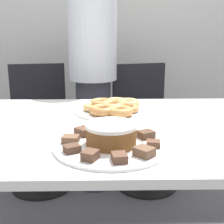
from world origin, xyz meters
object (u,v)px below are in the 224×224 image
object	(u,v)px
office_chair_left	(40,131)
frosted_cake	(111,134)
person_standing	(93,72)
plate_cake	(111,146)
office_chair_right	(145,130)
plate_donuts	(113,111)

from	to	relation	value
office_chair_left	frosted_cake	world-z (taller)	office_chair_left
frosted_cake	person_standing	bearing A→B (deg)	95.31
office_chair_left	plate_cake	distance (m)	1.30
office_chair_left	office_chair_right	bearing A→B (deg)	-10.15
office_chair_left	office_chair_right	size ratio (longest dim) A/B	1.00
plate_cake	plate_donuts	xyz separation A→B (m)	(0.01, 0.45, 0.00)
office_chair_left	frosted_cake	size ratio (longest dim) A/B	5.07
plate_donuts	frosted_cake	xyz separation A→B (m)	(-0.01, -0.45, 0.04)
plate_donuts	frosted_cake	distance (m)	0.45
office_chair_right	plate_donuts	xyz separation A→B (m)	(-0.25, -0.70, 0.33)
office_chair_left	plate_donuts	size ratio (longest dim) A/B	2.42
office_chair_left	office_chair_right	xyz separation A→B (m)	(0.75, -0.00, 0.00)
office_chair_right	plate_cake	xyz separation A→B (m)	(-0.26, -1.16, 0.33)
plate_cake	plate_donuts	world-z (taller)	same
office_chair_left	plate_cake	world-z (taller)	office_chair_left
office_chair_right	plate_donuts	bearing A→B (deg)	-123.50
plate_cake	frosted_cake	size ratio (longest dim) A/B	2.27
person_standing	office_chair_left	world-z (taller)	person_standing
office_chair_right	plate_cake	size ratio (longest dim) A/B	2.24
office_chair_right	person_standing	bearing A→B (deg)	175.01
person_standing	frosted_cake	world-z (taller)	person_standing
person_standing	plate_cake	size ratio (longest dim) A/B	4.08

